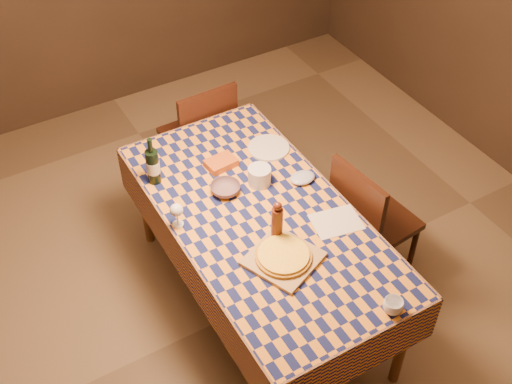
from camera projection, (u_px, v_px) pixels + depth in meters
room at (261, 130)px, 3.05m from camera, size 5.00×5.10×2.70m
dining_table at (261, 225)px, 3.51m from camera, size 0.94×1.84×0.77m
cutting_board at (283, 259)px, 3.22m from camera, size 0.42×0.42×0.02m
pizza at (283, 255)px, 3.20m from camera, size 0.29×0.29×0.03m
pepper_mill at (277, 222)px, 3.25m from camera, size 0.06×0.06×0.25m
bowl at (225, 189)px, 3.56m from camera, size 0.22×0.22×0.05m
wine_glass at (177, 211)px, 3.33m from camera, size 0.08×0.08×0.14m
wine_bottle at (153, 166)px, 3.57m from camera, size 0.08×0.08×0.30m
deli_tub at (259, 176)px, 3.60m from camera, size 0.15×0.15×0.11m
takeout_container at (221, 163)px, 3.73m from camera, size 0.18×0.14×0.04m
white_plate at (269, 148)px, 3.86m from camera, size 0.32×0.32×0.01m
tumbler at (393, 306)px, 2.97m from camera, size 0.12×0.12×0.08m
flour_patch at (336, 222)px, 3.41m from camera, size 0.29×0.24×0.00m
flour_bag at (303, 178)px, 3.64m from camera, size 0.17×0.13×0.04m
chair_far at (202, 134)px, 4.36m from camera, size 0.43×0.44×0.93m
chair_right at (367, 218)px, 3.78m from camera, size 0.47×0.46×0.93m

